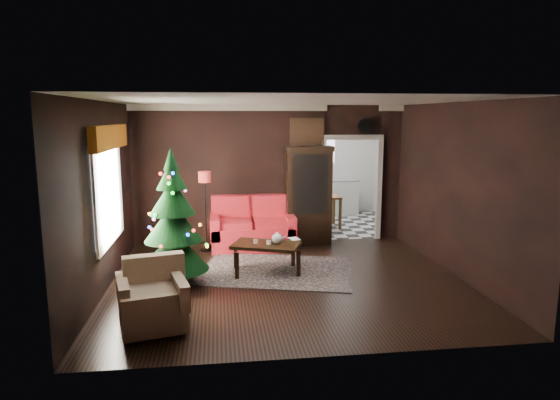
{
  "coord_description": "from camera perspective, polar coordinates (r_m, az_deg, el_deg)",
  "views": [
    {
      "loc": [
        -1.06,
        -7.34,
        2.57
      ],
      "look_at": [
        0.0,
        0.9,
        1.15
      ],
      "focal_mm": 31.41,
      "sensor_mm": 36.0,
      "label": 1
    }
  ],
  "objects": [
    {
      "name": "wall_clock",
      "position": [
        10.24,
        9.87,
        8.5
      ],
      "size": [
        0.32,
        0.32,
        0.06
      ],
      "primitive_type": "cylinder",
      "color": "silver",
      "rests_on": "wall_back"
    },
    {
      "name": "wall_front",
      "position": [
        5.09,
        4.89,
        -3.64
      ],
      "size": [
        5.5,
        0.0,
        5.5
      ],
      "primitive_type": "plane",
      "rotation": [
        -1.57,
        0.0,
        0.0
      ],
      "color": "black",
      "rests_on": "ground"
    },
    {
      "name": "painting",
      "position": [
        9.97,
        3.17,
        7.85
      ],
      "size": [
        0.62,
        0.05,
        0.52
      ],
      "primitive_type": "cube",
      "color": "#A07842",
      "rests_on": "wall_back"
    },
    {
      "name": "cup_b",
      "position": [
        8.07,
        -1.32,
        -4.95
      ],
      "size": [
        0.08,
        0.08,
        0.07
      ],
      "primitive_type": "cylinder",
      "rotation": [
        0.0,
        0.0,
        -0.08
      ],
      "color": "silver",
      "rests_on": "coffee_table"
    },
    {
      "name": "book",
      "position": [
        8.33,
        1.19,
        -3.96
      ],
      "size": [
        0.15,
        0.06,
        0.21
      ],
      "primitive_type": "imported",
      "rotation": [
        0.0,
        0.0,
        0.29
      ],
      "color": "#997354",
      "rests_on": "coffee_table"
    },
    {
      "name": "coffee_table",
      "position": [
        8.19,
        -1.63,
        -6.73
      ],
      "size": [
        1.23,
        0.98,
        0.49
      ],
      "primitive_type": null,
      "rotation": [
        0.0,
        0.0,
        -0.35
      ],
      "color": "black",
      "rests_on": "rug"
    },
    {
      "name": "kitchen_counter",
      "position": [
        13.01,
        5.02,
        0.3
      ],
      "size": [
        1.8,
        0.6,
        0.9
      ],
      "primitive_type": "cube",
      "color": "silver",
      "rests_on": "ground"
    },
    {
      "name": "teapot",
      "position": [
        8.07,
        -0.34,
        -4.49
      ],
      "size": [
        0.22,
        0.22,
        0.19
      ],
      "primitive_type": null,
      "rotation": [
        0.0,
        0.0,
        -0.09
      ],
      "color": "white",
      "rests_on": "coffee_table"
    },
    {
      "name": "left_window",
      "position": [
        7.8,
        -19.46,
        0.88
      ],
      "size": [
        0.05,
        1.6,
        1.4
      ],
      "primitive_type": "cube",
      "color": "white",
      "rests_on": "wall_left"
    },
    {
      "name": "rug",
      "position": [
        8.33,
        -0.44,
        -8.22
      ],
      "size": [
        2.91,
        2.43,
        0.01
      ],
      "primitive_type": "cube",
      "rotation": [
        0.0,
        0.0,
        -0.26
      ],
      "color": "#4F3846",
      "rests_on": "ground"
    },
    {
      "name": "cup_a",
      "position": [
        8.13,
        -2.88,
        -4.85
      ],
      "size": [
        0.09,
        0.09,
        0.06
      ],
      "primitive_type": "cylinder",
      "rotation": [
        0.0,
        0.0,
        -0.18
      ],
      "color": "beige",
      "rests_on": "coffee_table"
    },
    {
      "name": "valance",
      "position": [
        7.71,
        -19.22,
        6.93
      ],
      "size": [
        0.12,
        2.1,
        0.35
      ],
      "primitive_type": "cube",
      "color": "#924A0F",
      "rests_on": "wall_left"
    },
    {
      "name": "christmas_tree",
      "position": [
        7.54,
        -12.34,
        -2.17
      ],
      "size": [
        1.1,
        1.1,
        2.01
      ],
      "primitive_type": null,
      "rotation": [
        0.0,
        0.0,
        0.04
      ],
      "color": "black",
      "rests_on": "ground"
    },
    {
      "name": "kitchen_table",
      "position": [
        11.52,
        5.14,
        -1.32
      ],
      "size": [
        0.7,
        0.7,
        0.75
      ],
      "primitive_type": null,
      "color": "brown",
      "rests_on": "ground"
    },
    {
      "name": "wall_back",
      "position": [
        9.97,
        -1.17,
        2.96
      ],
      "size": [
        5.5,
        0.0,
        5.5
      ],
      "primitive_type": "plane",
      "rotation": [
        1.57,
        0.0,
        0.0
      ],
      "color": "black",
      "rests_on": "ground"
    },
    {
      "name": "doorway",
      "position": [
        10.33,
        8.25,
        1.14
      ],
      "size": [
        1.1,
        0.1,
        2.1
      ],
      "primitive_type": null,
      "color": "silver",
      "rests_on": "ground"
    },
    {
      "name": "kitchen_floor",
      "position": [
        11.95,
        6.21,
        -2.76
      ],
      "size": [
        3.0,
        3.0,
        0.0
      ],
      "primitive_type": "plane",
      "color": "silver",
      "rests_on": "ground"
    },
    {
      "name": "wall_right",
      "position": [
        8.35,
        19.9,
        1.06
      ],
      "size": [
        0.0,
        5.5,
        5.5
      ],
      "primitive_type": "plane",
      "rotation": [
        1.57,
        0.0,
        -1.57
      ],
      "color": "black",
      "rests_on": "ground"
    },
    {
      "name": "floor_lamp",
      "position": [
        9.2,
        -8.66,
        -1.32
      ],
      "size": [
        0.32,
        0.32,
        1.49
      ],
      "primitive_type": null,
      "rotation": [
        0.0,
        0.0,
        -0.36
      ],
      "color": "black",
      "rests_on": "ground"
    },
    {
      "name": "ceiling",
      "position": [
        7.42,
        0.9,
        11.47
      ],
      "size": [
        5.5,
        5.5,
        0.0
      ],
      "primitive_type": "plane",
      "rotation": [
        3.14,
        0.0,
        0.0
      ],
      "color": "white",
      "rests_on": "ground"
    },
    {
      "name": "loveseat",
      "position": [
        9.64,
        -3.24,
        -2.71
      ],
      "size": [
        1.7,
        0.9,
        1.0
      ],
      "primitive_type": null,
      "color": "maroon",
      "rests_on": "ground"
    },
    {
      "name": "floor",
      "position": [
        7.85,
        0.85,
        -9.42
      ],
      "size": [
        5.5,
        5.5,
        0.0
      ],
      "primitive_type": "plane",
      "color": "black",
      "rests_on": "ground"
    },
    {
      "name": "armchair",
      "position": [
        6.2,
        -14.72,
        -10.54
      ],
      "size": [
        0.97,
        0.97,
        0.81
      ],
      "primitive_type": null,
      "rotation": [
        0.0,
        0.0,
        0.25
      ],
      "color": "tan",
      "rests_on": "ground"
    },
    {
      "name": "curio_cabinet",
      "position": [
        9.91,
        3.29,
        0.28
      ],
      "size": [
        0.9,
        0.45,
        1.9
      ],
      "primitive_type": null,
      "color": "black",
      "rests_on": "ground"
    },
    {
      "name": "kitchen_window",
      "position": [
        13.11,
        4.86,
        5.87
      ],
      "size": [
        0.7,
        0.06,
        0.7
      ],
      "primitive_type": "cube",
      "color": "white",
      "rests_on": "ground"
    },
    {
      "name": "wall_left",
      "position": [
        7.62,
        -20.04,
        0.27
      ],
      "size": [
        0.0,
        5.5,
        5.5
      ],
      "primitive_type": "plane",
      "rotation": [
        1.57,
        0.0,
        1.57
      ],
      "color": "black",
      "rests_on": "ground"
    }
  ]
}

